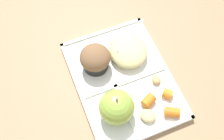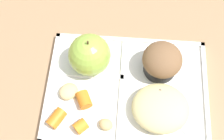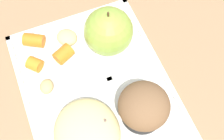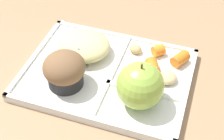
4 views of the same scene
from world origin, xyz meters
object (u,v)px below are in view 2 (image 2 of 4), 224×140
(lunch_tray, at_px, (127,91))
(bran_muffin, at_px, (162,61))
(green_apple, at_px, (90,55))
(plastic_fork, at_px, (173,117))

(lunch_tray, bearing_deg, bran_muffin, 38.04)
(green_apple, distance_m, plastic_fork, 0.20)
(lunch_tray, distance_m, plastic_fork, 0.11)
(lunch_tray, distance_m, bran_muffin, 0.09)
(lunch_tray, xyz_separation_m, green_apple, (-0.08, 0.05, 0.05))
(lunch_tray, height_order, bran_muffin, bran_muffin)
(plastic_fork, bearing_deg, bran_muffin, 105.08)
(lunch_tray, distance_m, green_apple, 0.10)
(green_apple, distance_m, bran_muffin, 0.14)
(bran_muffin, height_order, plastic_fork, bran_muffin)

